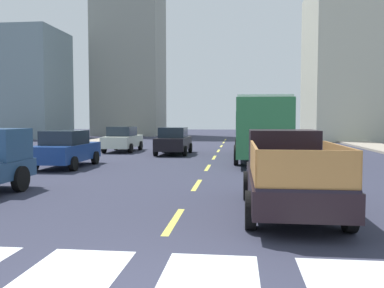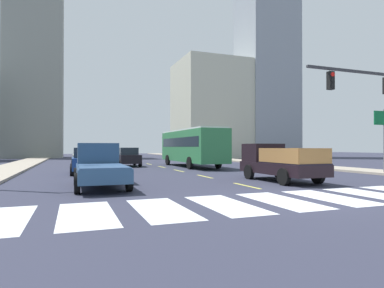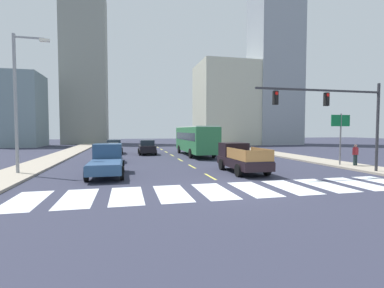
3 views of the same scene
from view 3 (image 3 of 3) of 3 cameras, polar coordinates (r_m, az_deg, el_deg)
ground_plane at (r=13.94m, az=8.55°, el=-9.23°), size 160.00×160.00×0.00m
sidewalk_right at (r=35.26m, az=16.07°, el=-1.84°), size 2.92×110.00×0.15m
sidewalk_left at (r=31.58m, az=-26.10°, el=-2.56°), size 2.92×110.00×0.15m
crosswalk_stripe_0 at (r=13.61m, az=-30.84°, el=-9.89°), size 1.42×3.64×0.01m
crosswalk_stripe_1 at (r=13.14m, az=-22.21°, el=-10.14°), size 1.42×3.64×0.01m
crosswalk_stripe_2 at (r=12.98m, az=-13.16°, el=-10.16°), size 1.42×3.64×0.01m
crosswalk_stripe_3 at (r=13.14m, az=-4.11°, el=-9.94°), size 1.42×3.64×0.01m
crosswalk_stripe_4 at (r=13.60m, az=4.51°, el=-9.50°), size 1.42×3.64×0.01m
crosswalk_stripe_5 at (r=14.34m, az=12.38°, el=-8.91°), size 1.42×3.64×0.01m
crosswalk_stripe_6 at (r=15.31m, az=19.34°, el=-8.25°), size 1.42×3.64×0.01m
crosswalk_stripe_7 at (r=16.48m, az=25.37°, el=-7.58°), size 1.42×3.64×0.01m
crosswalk_stripe_8 at (r=17.81m, az=30.54°, el=-6.93°), size 1.42×3.64×0.01m
lane_dash_0 at (r=17.65m, az=3.70°, el=-6.62°), size 0.16×2.40×0.01m
lane_dash_1 at (r=22.43m, az=-0.02°, el=-4.57°), size 0.16×2.40×0.01m
lane_dash_2 at (r=27.28m, az=-2.42°, el=-3.24°), size 0.16×2.40×0.01m
lane_dash_3 at (r=32.19m, az=-4.09°, el=-2.30°), size 0.16×2.40×0.01m
lane_dash_4 at (r=37.11m, az=-5.31°, el=-1.62°), size 0.16×2.40×0.01m
lane_dash_5 at (r=42.06m, az=-6.25°, el=-1.09°), size 0.16×2.40×0.01m
lane_dash_6 at (r=47.02m, az=-6.98°, el=-0.67°), size 0.16×2.40×0.01m
lane_dash_7 at (r=51.98m, az=-7.58°, el=-0.34°), size 0.16×2.40×0.01m
pickup_stakebed at (r=19.83m, az=9.79°, el=-2.88°), size 2.18×5.20×1.96m
pickup_dark at (r=18.86m, az=-16.96°, el=-3.31°), size 2.18×5.20×1.96m
city_bus at (r=31.77m, az=0.68°, el=1.16°), size 2.72×10.80×3.32m
sedan_mid at (r=35.44m, az=-15.57°, el=-0.54°), size 2.02×4.40×1.72m
sedan_near_left at (r=33.70m, az=-9.15°, el=-0.64°), size 2.02×4.40×1.72m
sedan_far at (r=26.21m, az=-16.52°, el=-1.73°), size 2.02×4.40×1.72m
traffic_signal_gantry at (r=20.51m, az=28.10°, el=6.14°), size 8.98×0.27×6.00m
direction_sign_green at (r=25.12m, az=27.96°, el=2.82°), size 1.70×0.12×4.20m
streetlight_left at (r=21.27m, az=-31.86°, el=7.99°), size 2.20×0.28×9.00m
pedestrian_waiting at (r=25.23m, az=30.29°, el=-1.59°), size 0.53×0.34×1.64m
tower_tall_centre at (r=61.38m, az=16.55°, el=18.38°), size 8.92×7.50×38.84m
block_mid_left at (r=56.85m, az=-31.61°, el=5.87°), size 7.10×7.90×12.57m
block_mid_right at (r=64.25m, az=-20.93°, el=13.95°), size 8.64×7.70×30.88m
block_low_left at (r=56.92m, az=6.89°, el=7.96°), size 11.19×10.61×15.92m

